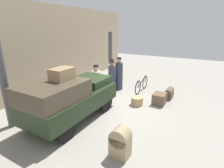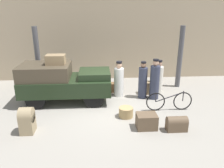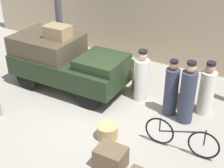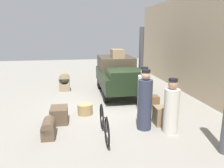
# 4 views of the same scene
# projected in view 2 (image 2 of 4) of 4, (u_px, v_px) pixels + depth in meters

# --- Properties ---
(ground_plane) EXTENTS (30.00, 30.00, 0.00)m
(ground_plane) POSITION_uv_depth(u_px,v_px,m) (107.00, 108.00, 8.92)
(ground_plane) COLOR gray
(station_building_facade) EXTENTS (16.00, 0.15, 4.50)m
(station_building_facade) POSITION_uv_depth(u_px,v_px,m) (103.00, 39.00, 12.03)
(station_building_facade) COLOR tan
(station_building_facade) RESTS_ON ground
(canopy_pillar_left) EXTENTS (0.25, 0.25, 3.08)m
(canopy_pillar_left) POSITION_uv_depth(u_px,v_px,m) (38.00, 59.00, 10.42)
(canopy_pillar_left) COLOR #4C4C51
(canopy_pillar_left) RESTS_ON ground
(canopy_pillar_right) EXTENTS (0.25, 0.25, 3.08)m
(canopy_pillar_right) POSITION_uv_depth(u_px,v_px,m) (180.00, 57.00, 10.89)
(canopy_pillar_right) COLOR #4C4C51
(canopy_pillar_right) RESTS_ON ground
(truck) EXTENTS (3.73, 1.75, 1.65)m
(truck) POSITION_uv_depth(u_px,v_px,m) (63.00, 81.00, 9.28)
(truck) COLOR black
(truck) RESTS_ON ground
(bicycle) EXTENTS (1.84, 0.04, 0.80)m
(bicycle) POSITION_uv_depth(u_px,v_px,m) (169.00, 101.00, 8.59)
(bicycle) COLOR black
(bicycle) RESTS_ON ground
(wicker_basket) EXTENTS (0.53, 0.53, 0.37)m
(wicker_basket) POSITION_uv_depth(u_px,v_px,m) (126.00, 112.00, 8.11)
(wicker_basket) COLOR tan
(wicker_basket) RESTS_ON ground
(porter_carrying_trunk) EXTENTS (0.42, 0.42, 1.80)m
(porter_carrying_trunk) POSITION_uv_depth(u_px,v_px,m) (155.00, 81.00, 9.60)
(porter_carrying_trunk) COLOR #33384C
(porter_carrying_trunk) RESTS_ON ground
(porter_standing_middle) EXTENTS (0.39, 0.39, 1.67)m
(porter_standing_middle) POSITION_uv_depth(u_px,v_px,m) (143.00, 81.00, 9.73)
(porter_standing_middle) COLOR #33384C
(porter_standing_middle) RESTS_ON ground
(porter_lifting_near_truck) EXTENTS (0.44, 0.44, 1.62)m
(porter_lifting_near_truck) POSITION_uv_depth(u_px,v_px,m) (119.00, 80.00, 9.96)
(porter_lifting_near_truck) COLOR white
(porter_lifting_near_truck) RESTS_ON ground
(conductor_in_dark_uniform) EXTENTS (0.43, 0.43, 1.60)m
(conductor_in_dark_uniform) POSITION_uv_depth(u_px,v_px,m) (158.00, 78.00, 10.29)
(conductor_in_dark_uniform) COLOR silver
(conductor_in_dark_uniform) RESTS_ON ground
(suitcase_black_upright) EXTENTS (0.67, 0.53, 0.51)m
(suitcase_black_upright) POSITION_uv_depth(u_px,v_px,m) (147.00, 121.00, 7.33)
(suitcase_black_upright) COLOR brown
(suitcase_black_upright) RESTS_ON ground
(suitcase_tan_flat) EXTENTS (0.67, 0.35, 0.50)m
(suitcase_tan_flat) POSITION_uv_depth(u_px,v_px,m) (177.00, 124.00, 7.18)
(suitcase_tan_flat) COLOR brown
(suitcase_tan_flat) RESTS_ON ground
(trunk_wicker_pale) EXTENTS (0.42, 0.51, 0.87)m
(trunk_wicker_pale) POSITION_uv_depth(u_px,v_px,m) (27.00, 120.00, 7.01)
(trunk_wicker_pale) COLOR #9E8966
(trunk_wicker_pale) RESTS_ON ground
(trunk_large_brown) EXTENTS (0.39, 0.37, 0.45)m
(trunk_large_brown) POSITION_uv_depth(u_px,v_px,m) (112.00, 87.00, 10.57)
(trunk_large_brown) COLOR brown
(trunk_large_brown) RESTS_ON ground
(trunk_umber_medium) EXTENTS (0.46, 0.40, 0.58)m
(trunk_umber_medium) POSITION_uv_depth(u_px,v_px,m) (146.00, 88.00, 10.33)
(trunk_umber_medium) COLOR #937A56
(trunk_umber_medium) RESTS_ON ground
(trunk_on_truck_roof) EXTENTS (0.77, 0.55, 0.39)m
(trunk_on_truck_roof) POSITION_uv_depth(u_px,v_px,m) (56.00, 60.00, 8.97)
(trunk_on_truck_roof) COLOR #937A56
(trunk_on_truck_roof) RESTS_ON truck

